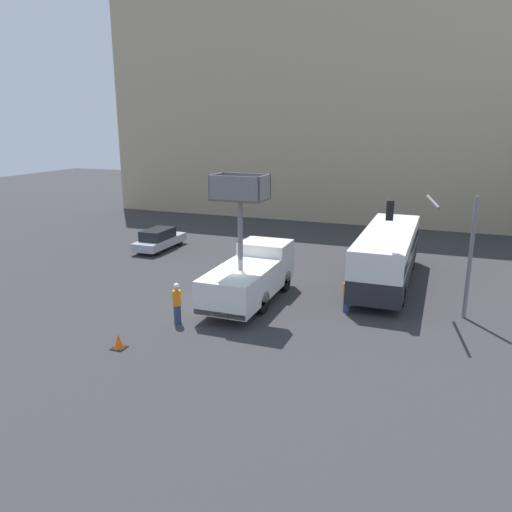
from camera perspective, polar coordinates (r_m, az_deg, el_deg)
The scene contains 9 objects.
ground_plane at distance 24.81m, azimuth -3.13°, elevation -5.56°, with size 120.00×120.00×0.00m, color #333335.
building_backdrop_far at distance 49.46m, azimuth 10.19°, elevation 16.26°, with size 44.00×10.00×20.04m.
utility_truck at distance 24.75m, azimuth -0.64°, elevation -1.98°, with size 2.52×6.98×6.46m.
city_bus at distance 28.41m, azimuth 14.78°, elevation 0.38°, with size 2.62×10.68×3.02m.
traffic_light_pole at distance 23.79m, azimuth 20.30°, elevation 2.30°, with size 3.85×3.59×5.63m.
road_worker_near_truck at distance 22.50m, azimuth -9.01°, elevation -5.35°, with size 0.38×0.38×1.88m.
road_worker_directing at distance 23.93m, azimuth 10.37°, elevation -4.37°, with size 0.38×0.38×1.75m.
traffic_cone_near_truck at distance 20.80m, azimuth -15.43°, elevation -9.44°, with size 0.53×0.53×0.61m.
parked_car_curbside at distance 35.90m, azimuth -11.01°, elevation 1.90°, with size 1.72×4.66×1.50m.
Camera 1 is at (9.53, -21.20, 8.67)m, focal length 35.00 mm.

